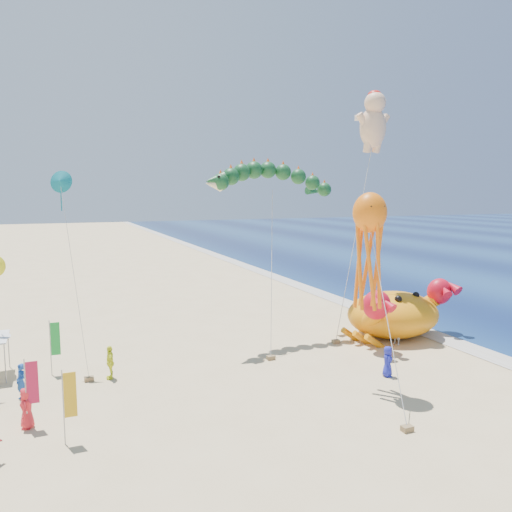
{
  "coord_description": "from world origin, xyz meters",
  "views": [
    {
      "loc": [
        -13.58,
        -25.92,
        10.3
      ],
      "look_at": [
        -2.0,
        2.0,
        6.5
      ],
      "focal_mm": 35.0,
      "sensor_mm": 36.0,
      "label": 1
    }
  ],
  "objects_px": {
    "crab_inflatable": "(394,313)",
    "dragon_kite": "(270,183)",
    "octopus_kite": "(369,242)",
    "cherub_kite": "(373,121)"
  },
  "relations": [
    {
      "from": "octopus_kite",
      "to": "cherub_kite",
      "type": "bearing_deg",
      "value": 54.33
    },
    {
      "from": "crab_inflatable",
      "to": "octopus_kite",
      "type": "xyz_separation_m",
      "value": [
        -7.37,
        -7.09,
        6.01
      ]
    },
    {
      "from": "octopus_kite",
      "to": "dragon_kite",
      "type": "bearing_deg",
      "value": 94.95
    },
    {
      "from": "cherub_kite",
      "to": "octopus_kite",
      "type": "bearing_deg",
      "value": -125.67
    },
    {
      "from": "dragon_kite",
      "to": "crab_inflatable",
      "type": "bearing_deg",
      "value": -22.26
    },
    {
      "from": "crab_inflatable",
      "to": "dragon_kite",
      "type": "bearing_deg",
      "value": 157.74
    },
    {
      "from": "dragon_kite",
      "to": "cherub_kite",
      "type": "bearing_deg",
      "value": -6.35
    },
    {
      "from": "dragon_kite",
      "to": "octopus_kite",
      "type": "bearing_deg",
      "value": -85.05
    },
    {
      "from": "crab_inflatable",
      "to": "cherub_kite",
      "type": "xyz_separation_m",
      "value": [
        -0.48,
        2.52,
        13.77
      ]
    },
    {
      "from": "crab_inflatable",
      "to": "dragon_kite",
      "type": "xyz_separation_m",
      "value": [
        -8.28,
        3.39,
        9.23
      ]
    }
  ]
}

